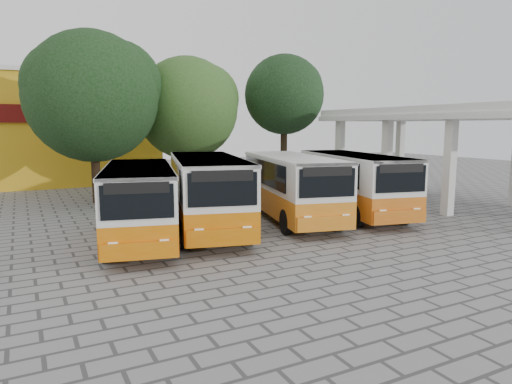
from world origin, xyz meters
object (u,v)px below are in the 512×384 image
bus_centre_right (292,183)px  bus_far_left (139,198)px  bus_centre_left (208,188)px  bus_far_right (354,180)px

bus_centre_right → bus_far_left: bearing=-161.7°
bus_centre_left → bus_centre_right: bearing=17.0°
bus_centre_left → bus_centre_right: (4.25, 0.18, -0.05)m
bus_far_left → bus_centre_right: (7.21, 0.65, 0.08)m
bus_centre_right → bus_far_right: same height
bus_centre_right → bus_far_right: (3.40, -0.31, -0.00)m
bus_far_left → bus_far_right: (10.61, 0.34, 0.08)m
bus_centre_right → bus_far_right: bearing=8.0°
bus_far_left → bus_far_right: bearing=15.4°
bus_far_left → bus_centre_right: bearing=18.7°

